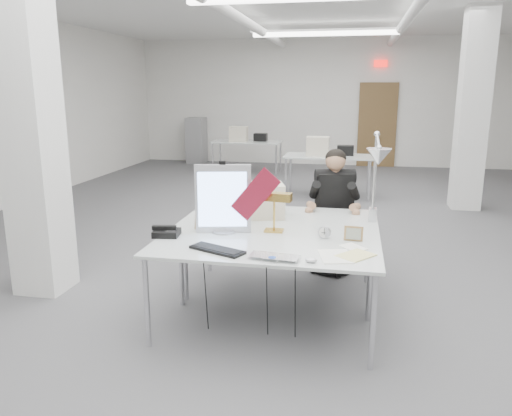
# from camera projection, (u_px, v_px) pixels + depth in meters

# --- Properties ---
(room_shell) EXTENTS (10.04, 14.04, 3.24)m
(room_shell) POSITION_uv_depth(u_px,v_px,m) (305.00, 110.00, 6.20)
(room_shell) COLOR #4E4D50
(room_shell) RESTS_ON ground
(desk_main) EXTENTS (1.80, 0.90, 0.02)m
(desk_main) POSITION_uv_depth(u_px,v_px,m) (265.00, 246.00, 3.92)
(desk_main) COLOR silver
(desk_main) RESTS_ON room_shell
(desk_second) EXTENTS (1.80, 0.90, 0.02)m
(desk_second) POSITION_uv_depth(u_px,v_px,m) (281.00, 218.00, 4.77)
(desk_second) COLOR silver
(desk_second) RESTS_ON room_shell
(bg_desk_a) EXTENTS (1.60, 0.80, 0.02)m
(bg_desk_a) POSITION_uv_depth(u_px,v_px,m) (328.00, 156.00, 9.13)
(bg_desk_a) COLOR silver
(bg_desk_a) RESTS_ON room_shell
(bg_desk_b) EXTENTS (1.60, 0.80, 0.02)m
(bg_desk_b) POSITION_uv_depth(u_px,v_px,m) (247.00, 142.00, 11.60)
(bg_desk_b) COLOR silver
(bg_desk_b) RESTS_ON room_shell
(filing_cabinet) EXTENTS (0.45, 0.55, 1.20)m
(filing_cabinet) POSITION_uv_depth(u_px,v_px,m) (196.00, 140.00, 13.34)
(filing_cabinet) COLOR gray
(filing_cabinet) RESTS_ON room_shell
(office_chair) EXTENTS (0.63, 0.63, 1.05)m
(office_chair) POSITION_uv_depth(u_px,v_px,m) (333.00, 224.00, 5.39)
(office_chair) COLOR black
(office_chair) RESTS_ON room_shell
(seated_person) EXTENTS (0.66, 0.75, 0.96)m
(seated_person) POSITION_uv_depth(u_px,v_px,m) (334.00, 191.00, 5.25)
(seated_person) COLOR black
(seated_person) RESTS_ON office_chair
(monitor) EXTENTS (0.47, 0.15, 0.58)m
(monitor) POSITION_uv_depth(u_px,v_px,m) (223.00, 199.00, 4.19)
(monitor) COLOR #B7B7BC
(monitor) RESTS_ON desk_main
(pennant) EXTENTS (0.43, 0.03, 0.46)m
(pennant) POSITION_uv_depth(u_px,v_px,m) (255.00, 194.00, 4.09)
(pennant) COLOR maroon
(pennant) RESTS_ON monitor
(keyboard) EXTENTS (0.46, 0.31, 0.02)m
(keyboard) POSITION_uv_depth(u_px,v_px,m) (217.00, 250.00, 3.76)
(keyboard) COLOR black
(keyboard) RESTS_ON desk_main
(laptop) EXTENTS (0.39, 0.27, 0.03)m
(laptop) POSITION_uv_depth(u_px,v_px,m) (272.00, 260.00, 3.54)
(laptop) COLOR silver
(laptop) RESTS_ON desk_main
(mouse) EXTENTS (0.10, 0.08, 0.03)m
(mouse) POSITION_uv_depth(u_px,v_px,m) (311.00, 260.00, 3.51)
(mouse) COLOR silver
(mouse) RESTS_ON desk_main
(bankers_lamp) EXTENTS (0.30, 0.15, 0.33)m
(bankers_lamp) POSITION_uv_depth(u_px,v_px,m) (274.00, 213.00, 4.24)
(bankers_lamp) COLOR gold
(bankers_lamp) RESTS_ON desk_main
(desk_phone) EXTENTS (0.23, 0.21, 0.05)m
(desk_phone) POSITION_uv_depth(u_px,v_px,m) (167.00, 233.00, 4.15)
(desk_phone) COLOR black
(desk_phone) RESTS_ON desk_main
(picture_frame_left) EXTENTS (0.15, 0.05, 0.12)m
(picture_frame_left) POSITION_uv_depth(u_px,v_px,m) (203.00, 223.00, 4.33)
(picture_frame_left) COLOR #A07745
(picture_frame_left) RESTS_ON desk_main
(picture_frame_right) EXTENTS (0.15, 0.05, 0.12)m
(picture_frame_right) POSITION_uv_depth(u_px,v_px,m) (354.00, 233.00, 4.01)
(picture_frame_right) COLOR #A67A47
(picture_frame_right) RESTS_ON desk_main
(desk_clock) EXTENTS (0.11, 0.06, 0.10)m
(desk_clock) POSITION_uv_depth(u_px,v_px,m) (324.00, 232.00, 4.08)
(desk_clock) COLOR #B4B4B9
(desk_clock) RESTS_ON desk_main
(paper_stack_a) EXTENTS (0.28, 0.36, 0.01)m
(paper_stack_a) POSITION_uv_depth(u_px,v_px,m) (336.00, 256.00, 3.64)
(paper_stack_a) COLOR white
(paper_stack_a) RESTS_ON desk_main
(paper_stack_b) EXTENTS (0.32, 0.33, 0.01)m
(paper_stack_b) POSITION_uv_depth(u_px,v_px,m) (356.00, 255.00, 3.65)
(paper_stack_b) COLOR #EFE68F
(paper_stack_b) RESTS_ON desk_main
(paper_stack_c) EXTENTS (0.23, 0.24, 0.01)m
(paper_stack_c) POSITION_uv_depth(u_px,v_px,m) (353.00, 247.00, 3.84)
(paper_stack_c) COLOR white
(paper_stack_c) RESTS_ON desk_main
(beige_monitor) EXTENTS (0.42, 0.40, 0.32)m
(beige_monitor) POSITION_uv_depth(u_px,v_px,m) (265.00, 200.00, 4.74)
(beige_monitor) COLOR beige
(beige_monitor) RESTS_ON desk_second
(architect_lamp) EXTENTS (0.44, 0.67, 0.82)m
(architect_lamp) POSITION_uv_depth(u_px,v_px,m) (375.00, 182.00, 4.29)
(architect_lamp) COLOR silver
(architect_lamp) RESTS_ON desk_second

